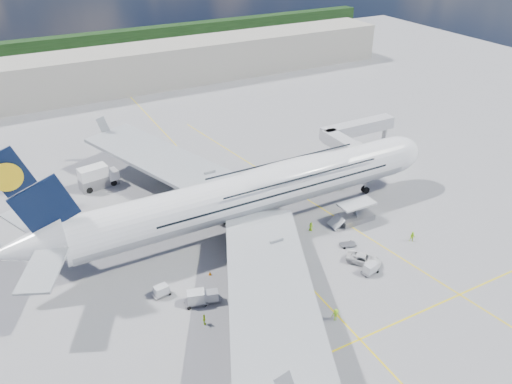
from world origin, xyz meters
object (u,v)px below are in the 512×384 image
crew_loader (412,237)px  cone_wing_right_outer (311,367)px  cone_nose (350,176)px  cone_wing_left_outer (167,179)px  dolly_row_a (196,298)px  catering_truck_inner (194,180)px  cone_wing_right_inner (210,273)px  crew_van (311,227)px  cone_wing_left_inner (171,193)px  cargo_loader (355,215)px  crew_nose (338,185)px  crew_tug (336,315)px  dolly_row_c (272,302)px  dolly_nose_near (370,268)px  airliner (254,192)px  jet_bridge (353,136)px  baggage_tug (242,289)px  crew_wing (204,319)px  dolly_nose_far (348,244)px  dolly_row_b (211,296)px  dolly_back (161,291)px  service_van (364,259)px

crew_loader → cone_wing_right_outer: bearing=-106.5°
cone_nose → cone_wing_left_outer: bearing=153.4°
dolly_row_a → cone_wing_left_outer: (8.61, 37.20, -0.91)m
catering_truck_inner → cone_wing_right_inner: (-8.04, -26.05, -1.69)m
crew_van → cone_wing_left_inner: size_ratio=3.20×
cargo_loader → crew_nose: size_ratio=4.38×
crew_loader → crew_tug: 23.91m
dolly_row_c → dolly_nose_near: dolly_row_c is taller
airliner → crew_tug: bearing=-92.3°
crew_nose → cone_wing_left_inner: bearing=112.1°
cone_wing_right_inner → airliner: bearing=35.6°
crew_tug → jet_bridge: bearing=70.5°
baggage_tug → crew_wing: (-7.32, -3.26, 0.17)m
dolly_nose_far → dolly_nose_near: bearing=-84.5°
catering_truck_inner → cone_wing_right_inner: size_ratio=11.74×
catering_truck_inner → crew_tug: (3.18, -42.93, -1.04)m
catering_truck_inner → cone_nose: bearing=-31.3°
cone_wing_left_inner → dolly_nose_near: bearing=-63.7°
dolly_row_b → cone_wing_left_outer: 38.29m
dolly_row_a → crew_nose: dolly_row_a is taller
dolly_row_c → crew_tug: size_ratio=1.98×
airliner → crew_wing: bearing=-133.5°
dolly_row_a → dolly_nose_far: (27.43, 1.09, -0.85)m
dolly_back → crew_tug: (19.24, -15.92, 0.05)m
dolly_back → crew_loader: (41.43, -7.02, 0.03)m
dolly_back → cone_wing_left_inner: size_ratio=5.42×
baggage_tug → cone_wing_right_outer: 16.39m
dolly_back → baggage_tug: dolly_back is taller
dolly_row_c → crew_nose: (28.15, 23.09, -0.17)m
crew_van → crew_tug: 21.55m
cone_nose → cone_wing_right_inner: (-38.19, -15.26, 0.06)m
dolly_nose_far → cone_wing_left_outer: cone_wing_left_outer is taller
crew_nose → cone_wing_right_inner: bearing=158.0°
dolly_row_c → dolly_nose_far: size_ratio=1.28×
cone_wing_left_outer → cone_wing_left_inner: bearing=-100.6°
dolly_nose_far → crew_nose: 18.81m
cargo_loader → dolly_row_c: bearing=-152.6°
baggage_tug → cone_wing_right_outer: bearing=-78.6°
airliner → jet_bridge: size_ratio=4.21×
dolly_back → catering_truck_inner: (16.06, 27.02, 1.10)m
dolly_nose_far → crew_wing: crew_wing is taller
crew_nose → crew_loader: size_ratio=1.05×
airliner → crew_wing: (-17.05, -17.97, -6.01)m
crew_tug → cone_nose: size_ratio=3.75×
dolly_nose_near → crew_wing: 26.68m
dolly_row_a → service_van: size_ratio=0.68×
baggage_tug → cone_nose: size_ratio=5.17×
jet_bridge → cone_wing_right_outer: jet_bridge is taller
baggage_tug → crew_wing: size_ratio=1.52×
jet_bridge → crew_loader: 29.52m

